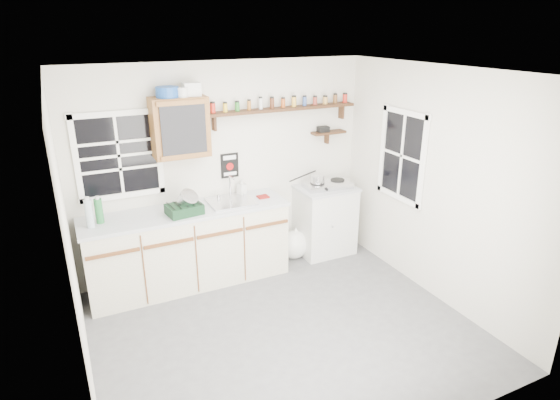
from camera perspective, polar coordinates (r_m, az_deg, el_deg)
The scene contains 18 objects.
room at distance 4.26m, azimuth 0.54°, elevation -1.64°, with size 3.64×3.24×2.54m.
main_cabinet at distance 5.52m, azimuth -11.03°, elevation -5.61°, with size 2.31×0.63×0.92m.
right_cabinet at distance 6.20m, azimuth 5.47°, elevation -2.38°, with size 0.73×0.57×0.91m.
sink at distance 5.48m, azimuth -5.97°, elevation -0.17°, with size 0.52×0.44×0.29m.
upper_cabinet at distance 5.23m, azimuth -12.09°, elevation 8.67°, with size 0.60×0.32×0.65m.
upper_cabinet_clutter at distance 5.16m, azimuth -12.43°, elevation 12.84°, with size 0.47×0.24×0.14m.
spice_shelf at distance 5.70m, azimuth 0.40°, elevation 11.18°, with size 1.91×0.18×0.35m.
secondary_shelf at distance 6.08m, azimuth 5.72°, elevation 8.24°, with size 0.45×0.16×0.24m.
warning_sign at distance 5.66m, azimuth -6.15°, elevation 4.20°, with size 0.22×0.02×0.30m.
window_back at distance 5.32m, azimuth -19.06°, elevation 5.14°, with size 0.93×0.03×0.98m.
window_right at distance 5.59m, azimuth 14.67°, elevation 5.24°, with size 0.03×0.78×1.08m.
water_bottles at distance 5.15m, azimuth -21.73°, elevation -1.35°, with size 0.18×0.16×0.33m.
dish_rack at distance 5.20m, azimuth -11.46°, elevation -0.73°, with size 0.40×0.32×0.28m.
soap_bottle at distance 5.69m, azimuth -4.70°, elevation 1.59°, with size 0.09×0.09×0.20m, color silver.
rag at distance 5.61m, azimuth -2.10°, elevation 0.41°, with size 0.13×0.11×0.02m, color maroon.
hotplate at distance 6.01m, azimuth 5.80°, elevation 1.91°, with size 0.63×0.38×0.09m.
saucepan at distance 5.91m, azimuth 4.53°, elevation 2.53°, with size 0.40×0.26×0.18m.
trash_bag at distance 6.10m, azimuth 1.77°, elevation -5.42°, with size 0.39×0.35×0.45m.
Camera 1 is at (-1.75, -3.54, 2.86)m, focal length 30.00 mm.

